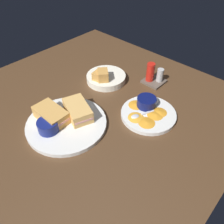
{
  "coord_description": "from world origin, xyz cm",
  "views": [
    {
      "loc": [
        53.3,
        -44.64,
        59.79
      ],
      "look_at": [
        10.88,
        0.83,
        3.0
      ],
      "focal_mm": 35.98,
      "sensor_mm": 36.0,
      "label": 1
    }
  ],
  "objects_px": {
    "plate_sandwich_main": "(67,124)",
    "ramekin_light_gravy": "(147,102)",
    "spoon_by_dark_ramekin": "(64,123)",
    "sandwich_half_near": "(78,110)",
    "sandwich_half_far": "(51,115)",
    "spoon_by_gravy_ramekin": "(138,115)",
    "condiment_caddy": "(154,76)",
    "ramekin_dark_sauce": "(48,126)",
    "bread_basket_rear": "(105,77)",
    "plate_chips_companion": "(148,114)"
  },
  "relations": [
    {
      "from": "spoon_by_dark_ramekin",
      "to": "spoon_by_gravy_ramekin",
      "type": "relative_size",
      "value": 1.03
    },
    {
      "from": "plate_sandwich_main",
      "to": "bread_basket_rear",
      "type": "height_order",
      "value": "bread_basket_rear"
    },
    {
      "from": "sandwich_half_near",
      "to": "condiment_caddy",
      "type": "bearing_deg",
      "value": 80.17
    },
    {
      "from": "plate_sandwich_main",
      "to": "spoon_by_gravy_ramekin",
      "type": "relative_size",
      "value": 3.04
    },
    {
      "from": "sandwich_half_near",
      "to": "plate_chips_companion",
      "type": "bearing_deg",
      "value": 45.7
    },
    {
      "from": "sandwich_half_far",
      "to": "condiment_caddy",
      "type": "height_order",
      "value": "condiment_caddy"
    },
    {
      "from": "sandwich_half_far",
      "to": "condiment_caddy",
      "type": "relative_size",
      "value": 1.4
    },
    {
      "from": "spoon_by_gravy_ramekin",
      "to": "plate_sandwich_main",
      "type": "bearing_deg",
      "value": -129.99
    },
    {
      "from": "plate_sandwich_main",
      "to": "spoon_by_dark_ramekin",
      "type": "bearing_deg",
      "value": -100.99
    },
    {
      "from": "plate_sandwich_main",
      "to": "sandwich_half_far",
      "type": "xyz_separation_m",
      "value": [
        -0.05,
        -0.03,
        0.03
      ]
    },
    {
      "from": "plate_sandwich_main",
      "to": "sandwich_half_far",
      "type": "height_order",
      "value": "sandwich_half_far"
    },
    {
      "from": "plate_sandwich_main",
      "to": "ramekin_dark_sauce",
      "type": "xyz_separation_m",
      "value": [
        -0.01,
        -0.07,
        0.03
      ]
    },
    {
      "from": "condiment_caddy",
      "to": "sandwich_half_far",
      "type": "bearing_deg",
      "value": -104.17
    },
    {
      "from": "ramekin_light_gravy",
      "to": "bread_basket_rear",
      "type": "relative_size",
      "value": 0.42
    },
    {
      "from": "spoon_by_dark_ramekin",
      "to": "spoon_by_gravy_ramekin",
      "type": "height_order",
      "value": "same"
    },
    {
      "from": "plate_sandwich_main",
      "to": "bread_basket_rear",
      "type": "xyz_separation_m",
      "value": [
        -0.09,
        0.3,
        0.01
      ]
    },
    {
      "from": "spoon_by_gravy_ramekin",
      "to": "bread_basket_rear",
      "type": "height_order",
      "value": "bread_basket_rear"
    },
    {
      "from": "ramekin_light_gravy",
      "to": "spoon_by_gravy_ramekin",
      "type": "height_order",
      "value": "ramekin_light_gravy"
    },
    {
      "from": "spoon_by_dark_ramekin",
      "to": "bread_basket_rear",
      "type": "height_order",
      "value": "bread_basket_rear"
    },
    {
      "from": "bread_basket_rear",
      "to": "sandwich_half_near",
      "type": "bearing_deg",
      "value": -68.53
    },
    {
      "from": "plate_sandwich_main",
      "to": "ramekin_light_gravy",
      "type": "bearing_deg",
      "value": 60.11
    },
    {
      "from": "plate_chips_companion",
      "to": "ramekin_dark_sauce",
      "type": "bearing_deg",
      "value": -122.91
    },
    {
      "from": "spoon_by_gravy_ramekin",
      "to": "ramekin_dark_sauce",
      "type": "bearing_deg",
      "value": -124.4
    },
    {
      "from": "sandwich_half_far",
      "to": "bread_basket_rear",
      "type": "height_order",
      "value": "bread_basket_rear"
    },
    {
      "from": "sandwich_half_near",
      "to": "spoon_by_gravy_ramekin",
      "type": "height_order",
      "value": "sandwich_half_near"
    },
    {
      "from": "sandwich_half_near",
      "to": "plate_chips_companion",
      "type": "distance_m",
      "value": 0.27
    },
    {
      "from": "sandwich_half_far",
      "to": "ramekin_dark_sauce",
      "type": "distance_m",
      "value": 0.05
    },
    {
      "from": "bread_basket_rear",
      "to": "spoon_by_dark_ramekin",
      "type": "bearing_deg",
      "value": -73.33
    },
    {
      "from": "sandwich_half_near",
      "to": "plate_chips_companion",
      "type": "relative_size",
      "value": 0.7
    },
    {
      "from": "plate_sandwich_main",
      "to": "ramekin_light_gravy",
      "type": "distance_m",
      "value": 0.32
    },
    {
      "from": "plate_sandwich_main",
      "to": "ramekin_light_gravy",
      "type": "height_order",
      "value": "ramekin_light_gravy"
    },
    {
      "from": "spoon_by_dark_ramekin",
      "to": "ramekin_light_gravy",
      "type": "distance_m",
      "value": 0.33
    },
    {
      "from": "condiment_caddy",
      "to": "spoon_by_dark_ramekin",
      "type": "bearing_deg",
      "value": -98.94
    },
    {
      "from": "ramekin_dark_sauce",
      "to": "spoon_by_dark_ramekin",
      "type": "xyz_separation_m",
      "value": [
        0.01,
        0.06,
        -0.02
      ]
    },
    {
      "from": "plate_chips_companion",
      "to": "condiment_caddy",
      "type": "bearing_deg",
      "value": 120.97
    },
    {
      "from": "sandwich_half_far",
      "to": "spoon_by_dark_ramekin",
      "type": "relative_size",
      "value": 1.33
    },
    {
      "from": "ramekin_dark_sauce",
      "to": "spoon_by_gravy_ramekin",
      "type": "height_order",
      "value": "ramekin_dark_sauce"
    },
    {
      "from": "plate_chips_companion",
      "to": "bread_basket_rear",
      "type": "height_order",
      "value": "bread_basket_rear"
    },
    {
      "from": "sandwich_half_near",
      "to": "sandwich_half_far",
      "type": "bearing_deg",
      "value": -122.24
    },
    {
      "from": "plate_sandwich_main",
      "to": "plate_chips_companion",
      "type": "relative_size",
      "value": 1.39
    },
    {
      "from": "spoon_by_dark_ramekin",
      "to": "plate_chips_companion",
      "type": "xyz_separation_m",
      "value": [
        0.19,
        0.26,
        -0.01
      ]
    },
    {
      "from": "sandwich_half_far",
      "to": "spoon_by_gravy_ramekin",
      "type": "distance_m",
      "value": 0.32
    },
    {
      "from": "plate_chips_companion",
      "to": "ramekin_light_gravy",
      "type": "height_order",
      "value": "ramekin_light_gravy"
    },
    {
      "from": "plate_sandwich_main",
      "to": "ramekin_dark_sauce",
      "type": "height_order",
      "value": "ramekin_dark_sauce"
    },
    {
      "from": "plate_chips_companion",
      "to": "condiment_caddy",
      "type": "distance_m",
      "value": 0.23
    },
    {
      "from": "ramekin_light_gravy",
      "to": "spoon_by_gravy_ramekin",
      "type": "xyz_separation_m",
      "value": [
        0.01,
        -0.07,
        -0.02
      ]
    },
    {
      "from": "spoon_by_dark_ramekin",
      "to": "sandwich_half_far",
      "type": "bearing_deg",
      "value": -159.85
    },
    {
      "from": "ramekin_dark_sauce",
      "to": "plate_chips_companion",
      "type": "xyz_separation_m",
      "value": [
        0.2,
        0.31,
        -0.03
      ]
    },
    {
      "from": "sandwich_half_near",
      "to": "bread_basket_rear",
      "type": "xyz_separation_m",
      "value": [
        -0.1,
        0.25,
        -0.02
      ]
    },
    {
      "from": "plate_sandwich_main",
      "to": "spoon_by_dark_ramekin",
      "type": "relative_size",
      "value": 2.96
    }
  ]
}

